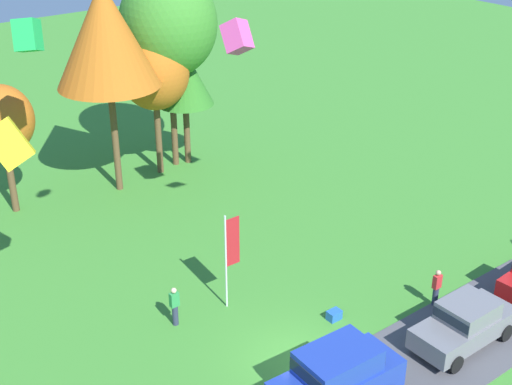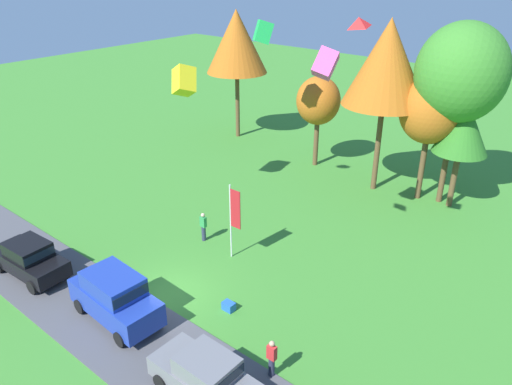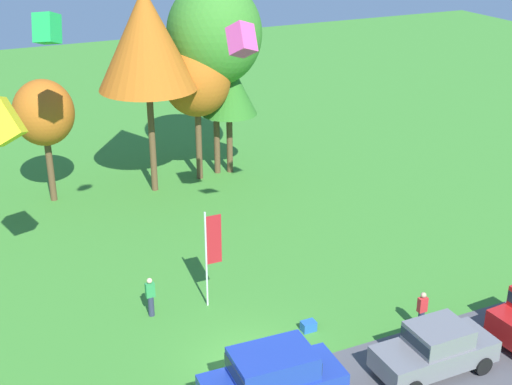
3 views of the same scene
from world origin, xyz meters
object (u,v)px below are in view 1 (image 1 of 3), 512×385
Objects in this scene: tree_far_left at (105,35)px; person_on_lawn at (175,306)px; tree_lone_near at (184,77)px; kite_box_mid_center at (9,144)px; car_suv_mid_row at (337,376)px; tree_left_of_center at (154,72)px; car_sedan_by_flagpole at (465,322)px; flag_banner at (230,248)px; person_watching_sky at (436,288)px; tree_far_right at (1,121)px; kite_box_trailing_tail at (28,35)px; tree_right_of_center at (168,24)px; kite_box_over_trees at (237,37)px; cooler_box at (334,315)px.

person_on_lawn is at bearing -108.37° from tree_far_left.
tree_far_left is 1.62× the size of tree_lone_near.
car_suv_mid_row is at bearing -59.14° from kite_box_mid_center.
tree_left_of_center reaches higher than tree_lone_near.
tree_lone_near reaches higher than car_sedan_by_flagpole.
person_on_lawn is at bearing 174.38° from flag_banner.
tree_far_right is (-10.48, 18.80, 4.07)m from person_watching_sky.
tree_right_of_center is at bearing 31.01° from kite_box_trailing_tail.
car_sedan_by_flagpole is 21.22m from tree_left_of_center.
car_sedan_by_flagpole is 0.39× the size of tree_right_of_center.
tree_left_of_center is 2.15m from tree_lone_near.
car_suv_mid_row reaches higher than person_on_lawn.
person_on_lawn is 17.35m from tree_right_of_center.
kite_box_trailing_tail reaches higher than tree_left_of_center.
kite_box_trailing_tail is (-0.29, -6.06, 5.43)m from tree_far_right.
person_watching_sky is at bearing -32.71° from kite_box_mid_center.
flag_banner is (3.93, -13.59, -2.27)m from tree_far_right.
person_watching_sky is 0.21× the size of tree_left_of_center.
kite_box_mid_center reaches higher than car_sedan_by_flagpole.
flag_banner is (2.55, -0.25, 1.80)m from person_on_lawn.
tree_right_of_center is 1.63× the size of tree_lone_near.
person_watching_sky is 13.06m from kite_box_over_trees.
kite_box_trailing_tail reaches higher than tree_far_right.
cooler_box is 16.40m from kite_box_trailing_tail.
person_on_lawn and person_watching_sky have the same top height.
person_on_lawn is 0.15× the size of tree_right_of_center.
person_watching_sky is at bearing -89.87° from tree_lone_near.
person_on_lawn is 1.00× the size of person_watching_sky.
tree_left_of_center is 1.16× the size of tree_lone_near.
tree_far_left is at bearing 93.95° from cooler_box.
tree_far_right is at bearing 73.64° from kite_box_mid_center.
cooler_box is at bearing -96.38° from tree_left_of_center.
kite_box_trailing_tail is at bearing -92.70° from tree_far_right.
tree_lone_near is (-0.04, 18.56, 4.35)m from person_watching_sky.
person_on_lawn is at bearing -124.70° from tree_lone_near.
tree_left_of_center is (-2.07, 18.34, 5.05)m from person_watching_sky.
tree_far_left is at bearing 41.24° from kite_box_trailing_tail.
person_watching_sky is (9.10, -5.47, 0.00)m from person_on_lawn.
tree_left_of_center is (7.03, 12.88, 5.05)m from person_on_lawn.
car_suv_mid_row is 0.68× the size of tree_lone_near.
car_suv_mid_row is 1.11× the size of flag_banner.
tree_far_right is at bearing 176.89° from tree_left_of_center.
car_suv_mid_row is 5.02m from cooler_box.
kite_box_over_trees is at bearing -99.34° from tree_left_of_center.
car_suv_mid_row is at bearing -95.81° from flag_banner.
tree_lone_near reaches higher than tree_far_right.
person_watching_sky is 21.91m from tree_far_right.
person_on_lawn is 6.36m from cooler_box.
kite_box_trailing_tail reaches higher than kite_box_mid_center.
flag_banner is at bearing -26.40° from kite_box_mid_center.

